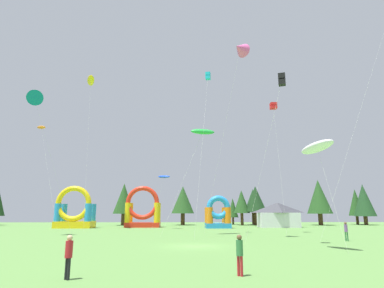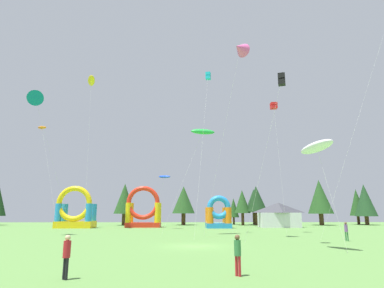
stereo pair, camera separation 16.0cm
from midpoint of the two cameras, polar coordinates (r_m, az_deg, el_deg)
ground_plane at (r=28.27m, az=0.52°, el=-17.50°), size 120.00×120.00×0.00m
kite_pink_delta at (r=39.63m, az=8.54°, el=16.27°), size 5.29×5.11×22.22m
kite_red_box at (r=47.13m, az=14.25°, el=6.48°), size 0.92×3.57×17.74m
kite_white_parafoil at (r=27.32m, az=21.17°, el=-0.50°), size 2.38×3.71×8.42m
kite_orange_parafoil at (r=62.95m, az=-24.78°, el=2.62°), size 7.05×5.42×17.69m
kite_green_parafoil at (r=42.37m, az=2.04°, el=2.17°), size 6.95×3.93×13.66m
kite_black_box at (r=31.94m, az=15.59°, el=10.81°), size 4.14×1.71×15.45m
kite_blue_parafoil at (r=55.43m, az=-4.78°, el=-5.74°), size 3.11×1.80×8.94m
kite_cyan_box at (r=46.35m, az=2.94°, el=11.77°), size 2.61×8.57×21.91m
kite_teal_delta at (r=45.99m, az=-25.71°, el=7.23°), size 6.47×3.71×18.03m
kite_yellow_parafoil at (r=61.31m, az=-17.19°, el=10.57°), size 3.51×7.78×26.40m
person_near_camera at (r=15.63m, az=-20.86°, el=-17.43°), size 0.44×0.44×1.83m
person_left_edge at (r=36.08m, az=25.57°, el=-13.43°), size 0.41×0.41×1.81m
person_midfield at (r=15.59m, az=8.32°, el=-18.15°), size 0.44×0.44×1.79m
inflatable_red_slide at (r=61.10m, az=-19.78°, el=-11.36°), size 6.32×4.02×7.19m
inflatable_yellow_castle at (r=58.03m, az=4.73°, el=-12.49°), size 4.30×4.47×5.54m
inflatable_blue_arch at (r=60.80m, az=-8.47°, el=-11.69°), size 6.21×3.66×7.36m
festival_tent at (r=62.24m, az=15.06°, el=-11.94°), size 6.93×4.04×4.39m
tree_row_1 at (r=70.62m, az=-11.70°, el=-9.39°), size 4.28×4.28×8.62m
tree_row_2 at (r=70.48m, az=-1.43°, el=-9.79°), size 4.81×4.81×8.15m
tree_row_3 at (r=73.67m, az=7.37°, el=-11.07°), size 2.38×2.38×5.67m
tree_row_4 at (r=70.39m, az=8.88°, el=-10.00°), size 3.35×3.35×7.24m
tree_row_5 at (r=70.60m, az=11.29°, el=-9.47°), size 4.42×4.42×8.08m
tree_row_6 at (r=74.55m, az=10.86°, el=-9.78°), size 4.08×4.08×7.71m
tree_row_7 at (r=74.87m, az=21.57°, el=-8.61°), size 5.14×5.14×9.46m
tree_row_8 at (r=82.47m, az=27.01°, el=-9.14°), size 3.34×3.34×7.73m
tree_row_9 at (r=79.97m, az=28.13°, el=-8.70°), size 4.53×4.53×8.61m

